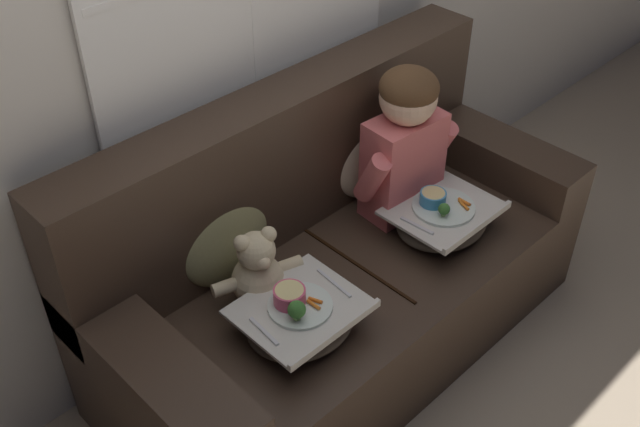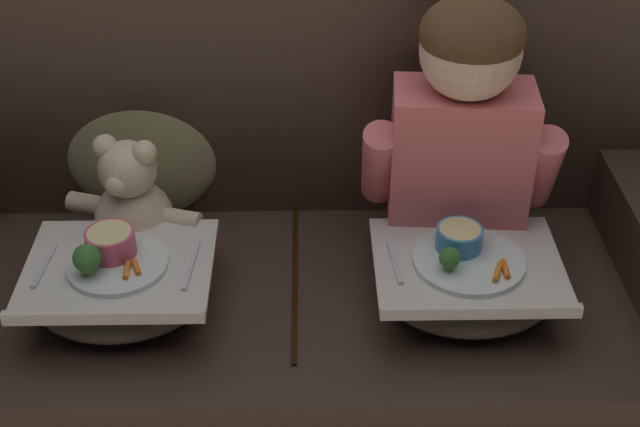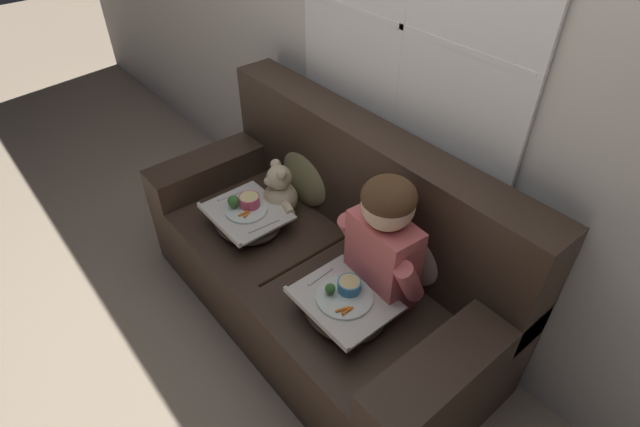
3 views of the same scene
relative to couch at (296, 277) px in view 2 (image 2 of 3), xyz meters
The scene contains 8 objects.
ground_plane 0.37m from the couch, 90.00° to the right, with size 14.00×14.00×0.00m, color tan.
couch is the anchor object (origin of this frame).
throw_pillow_behind_child 0.50m from the couch, 25.69° to the left, with size 0.40×0.19×0.42m.
throw_pillow_behind_teddy 0.50m from the couch, 154.31° to the left, with size 0.40×0.19×0.42m.
child_figure 0.58m from the couch, ahead, with size 0.45×0.23×0.62m.
teddy_bear 0.44m from the couch, behind, with size 0.33×0.24×0.31m.
lap_tray_child 0.46m from the couch, 30.57° to the right, with size 0.40×0.34×0.18m.
lap_tray_teddy 0.46m from the couch, 149.55° to the right, with size 0.40×0.34×0.20m.
Camera 2 is at (0.03, -1.64, 1.74)m, focal length 50.00 mm.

